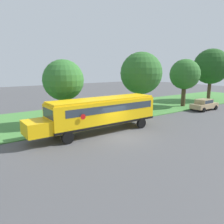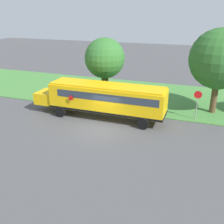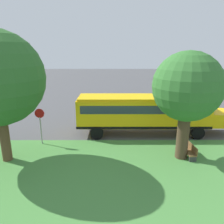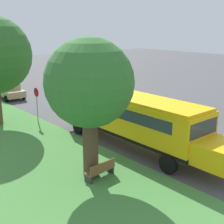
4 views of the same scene
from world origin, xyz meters
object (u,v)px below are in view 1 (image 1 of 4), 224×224
object	(u,v)px
oak_tree_across_road	(212,66)
park_bench	(61,121)
oak_tree_beside_bus	(63,82)
oak_tree_roadside_mid	(141,73)
car_tan_nearest	(204,104)
school_bus	(101,112)
oak_tree_far_end	(185,74)
stop_sign	(146,103)

from	to	relation	value
oak_tree_across_road	park_bench	world-z (taller)	oak_tree_across_road
oak_tree_beside_bus	oak_tree_roadside_mid	bearing A→B (deg)	92.14
car_tan_nearest	oak_tree_roadside_mid	xyz separation A→B (m)	(-4.34, -8.14, 4.30)
school_bus	park_bench	size ratio (longest dim) A/B	7.58
oak_tree_roadside_mid	oak_tree_far_end	bearing A→B (deg)	85.14
stop_sign	oak_tree_far_end	bearing A→B (deg)	100.63
oak_tree_far_end	oak_tree_beside_bus	bearing A→B (deg)	-90.83
oak_tree_far_end	park_bench	world-z (taller)	oak_tree_far_end
oak_tree_roadside_mid	park_bench	bearing A→B (deg)	-87.29
oak_tree_far_end	park_bench	bearing A→B (deg)	-90.43
oak_tree_beside_bus	oak_tree_across_road	world-z (taller)	oak_tree_across_road
car_tan_nearest	park_bench	distance (m)	20.19
oak_tree_roadside_mid	park_bench	xyz separation A→B (m)	(0.55, -11.69, -4.70)
school_bus	oak_tree_roadside_mid	distance (m)	11.12
oak_tree_far_end	park_bench	xyz separation A→B (m)	(-0.15, -19.94, -4.45)
oak_tree_roadside_mid	school_bus	bearing A→B (deg)	-63.23
car_tan_nearest	school_bus	bearing A→B (deg)	-88.54
car_tan_nearest	oak_tree_across_road	world-z (taller)	oak_tree_across_road
oak_tree_roadside_mid	car_tan_nearest	bearing A→B (deg)	61.93
oak_tree_across_road	stop_sign	bearing A→B (deg)	-81.45
oak_tree_far_end	park_bench	distance (m)	20.43
school_bus	oak_tree_across_road	xyz separation A→B (m)	(-5.10, 26.92, 4.24)
school_bus	oak_tree_across_road	size ratio (longest dim) A/B	1.35
oak_tree_roadside_mid	oak_tree_far_end	xyz separation A→B (m)	(0.70, 8.24, -0.25)
school_bus	park_bench	bearing A→B (deg)	-152.53
oak_tree_roadside_mid	stop_sign	size ratio (longest dim) A/B	2.90
oak_tree_roadside_mid	stop_sign	distance (m)	4.55
car_tan_nearest	oak_tree_beside_bus	size ratio (longest dim) A/B	0.65
school_bus	oak_tree_beside_bus	bearing A→B (deg)	-158.50
school_bus	oak_tree_across_road	bearing A→B (deg)	100.73
oak_tree_beside_bus	park_bench	world-z (taller)	oak_tree_beside_bus
school_bus	stop_sign	size ratio (longest dim) A/B	4.53
oak_tree_roadside_mid	stop_sign	world-z (taller)	oak_tree_roadside_mid
oak_tree_beside_bus	oak_tree_roadside_mid	xyz separation A→B (m)	(-0.42, 11.21, 0.64)
oak_tree_far_end	stop_sign	bearing A→B (deg)	-79.37
oak_tree_beside_bus	oak_tree_far_end	xyz separation A→B (m)	(0.28, 19.46, 0.39)
school_bus	oak_tree_far_end	distance (m)	18.45
school_bus	oak_tree_beside_bus	world-z (taller)	oak_tree_beside_bus
park_bench	oak_tree_roadside_mid	bearing A→B (deg)	92.71
oak_tree_across_road	park_bench	distance (m)	29.68
oak_tree_beside_bus	oak_tree_roadside_mid	distance (m)	11.24
oak_tree_beside_bus	park_bench	size ratio (longest dim) A/B	4.12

